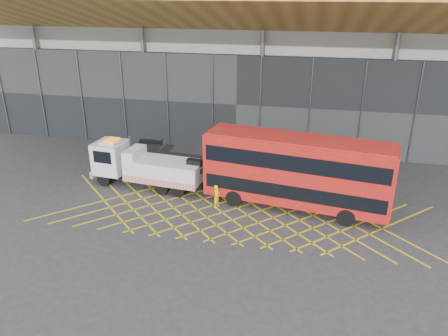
# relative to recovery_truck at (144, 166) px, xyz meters

# --- Properties ---
(ground_plane) EXTENTS (120.00, 120.00, 0.00)m
(ground_plane) POSITION_rel_recovery_truck_xyz_m (3.01, -2.80, -1.51)
(ground_plane) COLOR #2B2B2E
(road_markings) EXTENTS (24.76, 7.16, 0.01)m
(road_markings) POSITION_rel_recovery_truck_xyz_m (7.01, -2.80, -1.51)
(road_markings) COLOR gold
(road_markings) RESTS_ON ground_plane
(construction_building) EXTENTS (55.00, 23.97, 18.00)m
(construction_building) POSITION_rel_recovery_truck_xyz_m (4.93, 15.60, 7.46)
(construction_building) COLOR gray
(construction_building) RESTS_ON ground_plane
(recovery_truck) EXTENTS (9.46, 3.09, 3.28)m
(recovery_truck) POSITION_rel_recovery_truck_xyz_m (0.00, 0.00, 0.00)
(recovery_truck) COLOR black
(recovery_truck) RESTS_ON ground_plane
(bus_towed) EXTENTS (11.82, 4.47, 4.70)m
(bus_towed) POSITION_rel_recovery_truck_xyz_m (10.57, -1.13, 1.10)
(bus_towed) COLOR #AD140F
(bus_towed) RESTS_ON ground_plane
(worker) EXTENTS (0.48, 0.62, 1.51)m
(worker) POSITION_rel_recovery_truck_xyz_m (5.71, -2.10, -0.76)
(worker) COLOR yellow
(worker) RESTS_ON ground_plane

